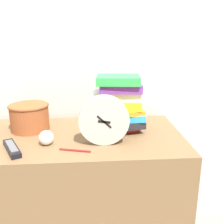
{
  "coord_description": "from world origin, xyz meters",
  "views": [
    {
      "loc": [
        0.1,
        -0.87,
        1.2
      ],
      "look_at": [
        0.19,
        0.24,
        0.86
      ],
      "focal_mm": 42.0,
      "sensor_mm": 36.0,
      "label": 1
    }
  ],
  "objects_px": {
    "desk_clock": "(104,120)",
    "tv_remote": "(12,148)",
    "basket": "(29,116)",
    "crumpled_paper_ball": "(46,138)",
    "pen": "(75,150)",
    "book_stack": "(120,103)"
  },
  "relations": [
    {
      "from": "desk_clock",
      "to": "tv_remote",
      "type": "height_order",
      "value": "desk_clock"
    },
    {
      "from": "desk_clock",
      "to": "tv_remote",
      "type": "distance_m",
      "value": 0.39
    },
    {
      "from": "basket",
      "to": "crumpled_paper_ball",
      "type": "relative_size",
      "value": 3.06
    },
    {
      "from": "crumpled_paper_ball",
      "to": "tv_remote",
      "type": "bearing_deg",
      "value": -158.43
    },
    {
      "from": "desk_clock",
      "to": "basket",
      "type": "distance_m",
      "value": 0.41
    },
    {
      "from": "tv_remote",
      "to": "crumpled_paper_ball",
      "type": "relative_size",
      "value": 2.79
    },
    {
      "from": "crumpled_paper_ball",
      "to": "pen",
      "type": "relative_size",
      "value": 0.49
    },
    {
      "from": "basket",
      "to": "pen",
      "type": "bearing_deg",
      "value": -48.82
    },
    {
      "from": "tv_remote",
      "to": "pen",
      "type": "bearing_deg",
      "value": -5.52
    },
    {
      "from": "book_stack",
      "to": "crumpled_paper_ball",
      "type": "bearing_deg",
      "value": -155.55
    },
    {
      "from": "book_stack",
      "to": "tv_remote",
      "type": "bearing_deg",
      "value": -156.35
    },
    {
      "from": "book_stack",
      "to": "pen",
      "type": "relative_size",
      "value": 2.09
    },
    {
      "from": "tv_remote",
      "to": "crumpled_paper_ball",
      "type": "distance_m",
      "value": 0.14
    },
    {
      "from": "book_stack",
      "to": "crumpled_paper_ball",
      "type": "xyz_separation_m",
      "value": [
        -0.33,
        -0.15,
        -0.1
      ]
    },
    {
      "from": "book_stack",
      "to": "basket",
      "type": "height_order",
      "value": "book_stack"
    },
    {
      "from": "tv_remote",
      "to": "desk_clock",
      "type": "bearing_deg",
      "value": 5.89
    },
    {
      "from": "book_stack",
      "to": "pen",
      "type": "distance_m",
      "value": 0.33
    },
    {
      "from": "book_stack",
      "to": "basket",
      "type": "bearing_deg",
      "value": 174.94
    },
    {
      "from": "tv_remote",
      "to": "pen",
      "type": "distance_m",
      "value": 0.25
    },
    {
      "from": "desk_clock",
      "to": "pen",
      "type": "distance_m",
      "value": 0.17
    },
    {
      "from": "desk_clock",
      "to": "tv_remote",
      "type": "bearing_deg",
      "value": -174.11
    },
    {
      "from": "pen",
      "to": "book_stack",
      "type": "bearing_deg",
      "value": 47.69
    }
  ]
}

